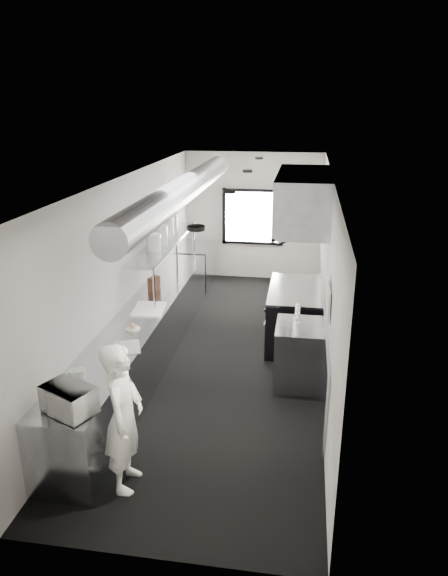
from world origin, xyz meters
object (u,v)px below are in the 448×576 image
at_px(plate_stack_b, 160,234).
at_px(squeeze_bottle_d, 298,314).
at_px(far_work_table, 195,266).
at_px(squeeze_bottle_e, 297,310).
at_px(knife_block, 154,284).
at_px(plate_stack_a, 154,242).
at_px(plate_stack_d, 172,224).
at_px(prep_counter, 145,338).
at_px(small_plate, 133,329).
at_px(bottle_station, 298,355).
at_px(microwave, 68,399).
at_px(range, 294,315).
at_px(line_cook, 124,417).
at_px(cutting_board, 149,309).
at_px(deli_tub_b, 74,374).
at_px(squeeze_bottle_a, 297,328).
at_px(squeeze_bottle_b, 295,323).
at_px(exhaust_hood, 303,200).
at_px(pass_shelf, 165,243).
at_px(squeeze_bottle_c, 297,319).
at_px(deli_tub_a, 80,373).
at_px(plate_stack_c, 166,227).

distance_m(plate_stack_b, squeeze_bottle_d, 2.77).
height_order(far_work_table, squeeze_bottle_e, squeeze_bottle_e).
xyz_separation_m(knife_block, squeeze_bottle_e, (2.34, -0.76, -0.02)).
relative_size(far_work_table, plate_stack_a, 4.50).
xyz_separation_m(plate_stack_b, plate_stack_d, (-0.00, 0.78, 0.00)).
height_order(prep_counter, small_plate, small_plate).
xyz_separation_m(small_plate, squeeze_bottle_e, (2.19, 0.79, 0.09)).
height_order(prep_counter, bottle_station, same).
xyz_separation_m(small_plate, plate_stack_a, (-0.13, 1.58, 0.80)).
distance_m(microwave, plate_stack_d, 4.84).
bearing_deg(plate_stack_d, range, -21.32).
bearing_deg(plate_stack_a, prep_counter, -86.15).
bearing_deg(line_cook, plate_stack_d, 4.09).
bearing_deg(plate_stack_a, cutting_board, -81.29).
bearing_deg(deli_tub_b, squeeze_bottle_a, 32.74).
relative_size(deli_tub_b, squeeze_bottle_b, 0.78).
bearing_deg(bottle_station, small_plate, -167.72).
distance_m(exhaust_hood, squeeze_bottle_e, 1.77).
bearing_deg(plate_stack_b, squeeze_bottle_e, -27.25).
bearing_deg(squeeze_bottle_a, prep_counter, 167.50).
bearing_deg(prep_counter, microwave, -88.42).
bearing_deg(far_work_table, squeeze_bottle_e, -57.90).
bearing_deg(line_cook, plate_stack_a, 6.62).
bearing_deg(knife_block, cutting_board, -57.16).
xyz_separation_m(line_cook, squeeze_bottle_a, (1.68, 2.09, 0.18)).
height_order(exhaust_hood, bottle_station, exhaust_hood).
xyz_separation_m(pass_shelf, squeeze_bottle_a, (2.30, -2.00, -0.55)).
bearing_deg(prep_counter, far_work_table, 90.00).
distance_m(pass_shelf, small_plate, 2.28).
bearing_deg(prep_counter, knife_block, 95.36).
bearing_deg(line_cook, deli_tub_b, 50.99).
bearing_deg(prep_counter, squeeze_bottle_d, -0.18).
relative_size(far_work_table, line_cook, 0.74).
bearing_deg(squeeze_bottle_a, range, 92.51).
xyz_separation_m(microwave, squeeze_bottle_d, (2.19, 2.70, -0.05)).
relative_size(plate_stack_b, squeeze_bottle_c, 1.69).
bearing_deg(cutting_board, plate_stack_a, 98.71).
distance_m(far_work_table, cutting_board, 3.68).
xyz_separation_m(plate_stack_a, squeeze_bottle_a, (2.32, -1.39, -0.72)).
height_order(deli_tub_b, plate_stack_b, plate_stack_b).
bearing_deg(plate_stack_a, squeeze_bottle_c, -25.64).
distance_m(bottle_station, deli_tub_b, 3.13).
bearing_deg(plate_stack_a, deli_tub_a, -90.97).
bearing_deg(squeeze_bottle_b, plate_stack_c, 138.35).
relative_size(deli_tub_b, squeeze_bottle_e, 0.67).
height_order(cutting_board, squeeze_bottle_b, squeeze_bottle_b).
relative_size(prep_counter, small_plate, 30.38).
height_order(prep_counter, plate_stack_a, plate_stack_a).
bearing_deg(plate_stack_a, small_plate, -85.45).
height_order(plate_stack_d, squeeze_bottle_b, plate_stack_d).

